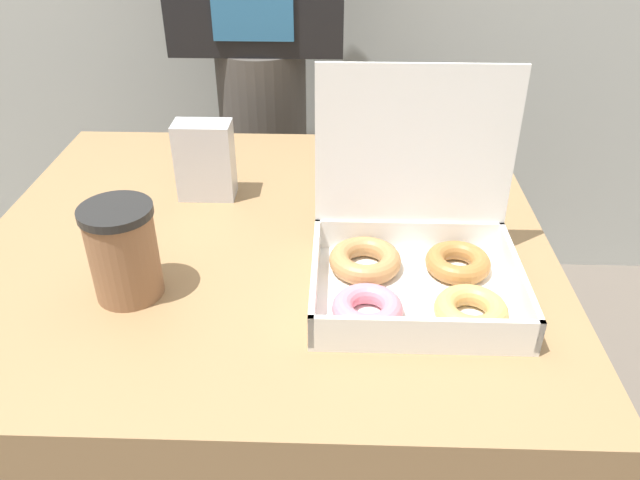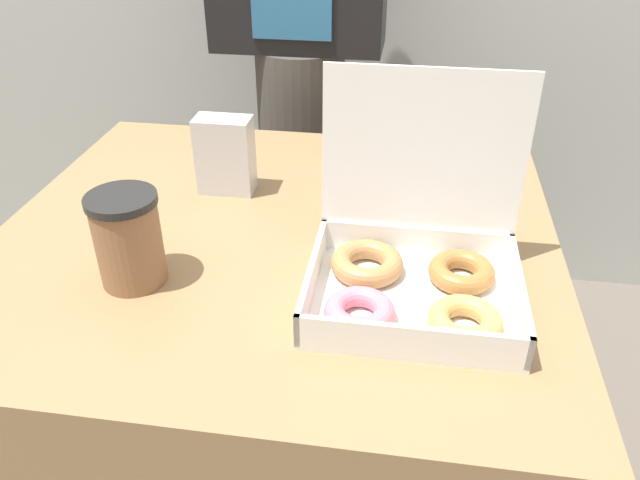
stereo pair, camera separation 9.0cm
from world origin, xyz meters
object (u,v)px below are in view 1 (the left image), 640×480
at_px(donut_box, 414,260).
at_px(coffee_cup, 123,251).
at_px(napkin_holder, 205,160).
at_px(person_customer, 258,23).

distance_m(donut_box, coffee_cup, 0.41).
height_order(donut_box, napkin_holder, donut_box).
height_order(coffee_cup, person_customer, person_customer).
xyz_separation_m(donut_box, coffee_cup, (-0.41, -0.03, 0.03)).
xyz_separation_m(donut_box, person_customer, (-0.32, 0.87, 0.13)).
distance_m(donut_box, napkin_holder, 0.45).
relative_size(coffee_cup, napkin_holder, 0.99).
bearing_deg(donut_box, napkin_holder, 142.29).
distance_m(coffee_cup, napkin_holder, 0.31).
xyz_separation_m(coffee_cup, person_customer, (0.09, 0.90, 0.10)).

